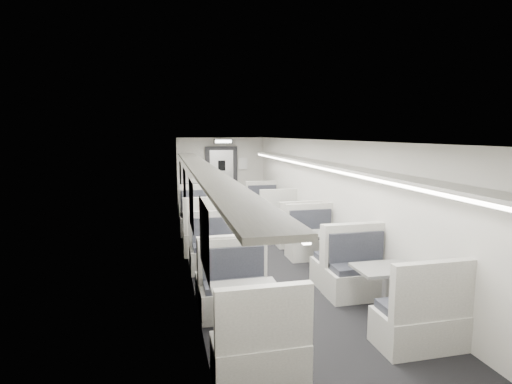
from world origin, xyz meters
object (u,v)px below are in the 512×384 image
booth_right_c (326,250)px  vestibule_door (222,177)px  booth_right_b (288,223)px  exit_sign (223,141)px  booth_right_a (269,210)px  booth_left_b (206,225)px  booth_left_a (198,209)px  booth_left_c (223,264)px  booth_right_d (385,292)px  booth_left_d (246,314)px  passenger (211,198)px

booth_right_c → vestibule_door: 6.95m
booth_right_b → exit_sign: size_ratio=3.16×
booth_right_a → booth_right_c: (0.00, -4.19, 0.00)m
booth_left_b → booth_right_b: booth_left_b is taller
booth_left_a → exit_sign: 2.81m
booth_left_c → vestibule_door: 7.28m
booth_right_a → vestibule_door: (-1.00, 2.66, 0.68)m
booth_right_b → exit_sign: exit_sign is taller
booth_left_a → booth_left_c: (0.00, -4.87, -0.02)m
booth_left_c → vestibule_door: bearing=82.1°
vestibule_door → booth_left_b: bearing=-102.7°
booth_left_a → booth_right_d: bearing=-73.1°
booth_left_d → booth_left_a: bearing=90.0°
booth_right_d → booth_left_b: bearing=114.2°
booth_left_d → booth_right_a: booth_right_a is taller
booth_left_a → booth_right_c: 4.96m
booth_left_a → exit_sign: (1.00, 1.82, 1.89)m
booth_left_b → booth_right_d: bearing=-65.8°
booth_left_c → booth_right_d: size_ratio=0.98×
booth_right_d → exit_sign: (-1.00, 8.41, 1.91)m
booth_right_b → passenger: bearing=131.0°
vestibule_door → exit_sign: bearing=-90.0°
booth_left_a → booth_right_b: bearing=-46.8°
booth_left_a → booth_left_b: bearing=-90.0°
booth_right_c → booth_right_d: (0.00, -2.05, 0.01)m
booth_left_c → booth_right_d: booth_right_d is taller
passenger → booth_left_a: bearing=138.9°
booth_right_b → vestibule_door: size_ratio=0.93×
booth_right_b → booth_right_c: booth_right_c is taller
booth_right_b → booth_right_c: size_ratio=0.96×
booth_left_b → booth_left_d: bearing=-90.0°
booth_left_c → passenger: (0.34, 4.66, 0.38)m
booth_left_a → passenger: size_ratio=1.44×
booth_left_b → booth_left_c: bearing=-90.0°
booth_left_a → vestibule_door: (1.00, 2.31, 0.65)m
booth_right_b → passenger: 2.57m
booth_left_d → booth_right_c: 3.00m
booth_left_b → booth_right_a: bearing=41.8°
passenger → booth_right_b: bearing=-58.2°
booth_left_b → booth_right_b: (2.00, 0.01, -0.07)m
booth_right_a → passenger: 1.71m
vestibule_door → booth_left_c: bearing=-97.9°
booth_left_c → booth_right_b: size_ratio=1.05×
booth_right_a → exit_sign: bearing=114.8°
booth_right_d → passenger: passenger is taller
booth_right_d → booth_right_c: bearing=90.0°
booth_left_b → passenger: passenger is taller
booth_left_c → booth_left_d: (0.00, -1.90, -0.01)m
booth_left_b → booth_left_d: 4.64m
booth_left_b → exit_sign: size_ratio=3.76×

